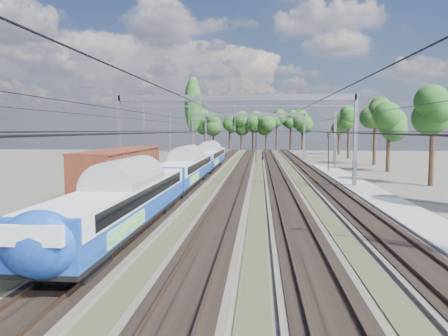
# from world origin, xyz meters

# --- Properties ---
(ground) EXTENTS (220.00, 220.00, 0.00)m
(ground) POSITION_xyz_m (0.00, 0.00, 0.00)
(ground) COLOR #47423A
(ground) RESTS_ON ground
(track_bed) EXTENTS (21.00, 130.00, 0.34)m
(track_bed) POSITION_xyz_m (-0.00, 45.00, 0.10)
(track_bed) COLOR #47423A
(track_bed) RESTS_ON ground
(platform) EXTENTS (3.00, 70.00, 0.30)m
(platform) POSITION_xyz_m (12.00, 20.00, 0.15)
(platform) COLOR gray
(platform) RESTS_ON ground
(catenary) EXTENTS (25.65, 130.00, 9.00)m
(catenary) POSITION_xyz_m (0.33, 52.69, 6.40)
(catenary) COLOR slate
(catenary) RESTS_ON ground
(tree_belt) EXTENTS (39.23, 100.29, 11.51)m
(tree_belt) POSITION_xyz_m (6.59, 90.61, 8.02)
(tree_belt) COLOR black
(tree_belt) RESTS_ON ground
(poplar) EXTENTS (4.40, 4.40, 19.04)m
(poplar) POSITION_xyz_m (-14.50, 98.00, 11.89)
(poplar) COLOR black
(poplar) RESTS_ON ground
(emu_train) EXTENTS (2.71, 57.49, 3.97)m
(emu_train) POSITION_xyz_m (-4.50, 28.40, 2.34)
(emu_train) COLOR black
(emu_train) RESTS_ON ground
(freight_boxcar) EXTENTS (3.10, 14.94, 3.85)m
(freight_boxcar) POSITION_xyz_m (-9.00, 22.65, 2.35)
(freight_boxcar) COLOR black
(freight_boxcar) RESTS_ON ground
(worker) EXTENTS (0.52, 0.70, 1.77)m
(worker) POSITION_xyz_m (3.01, 66.26, 0.88)
(worker) COLOR black
(worker) RESTS_ON ground
(signal_near) EXTENTS (0.40, 0.37, 6.25)m
(signal_near) POSITION_xyz_m (1.78, 63.34, 3.95)
(signal_near) COLOR black
(signal_near) RESTS_ON ground
(signal_far) EXTENTS (0.36, 0.33, 5.32)m
(signal_far) POSITION_xyz_m (11.33, 45.01, 3.36)
(signal_far) COLOR black
(signal_far) RESTS_ON ground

